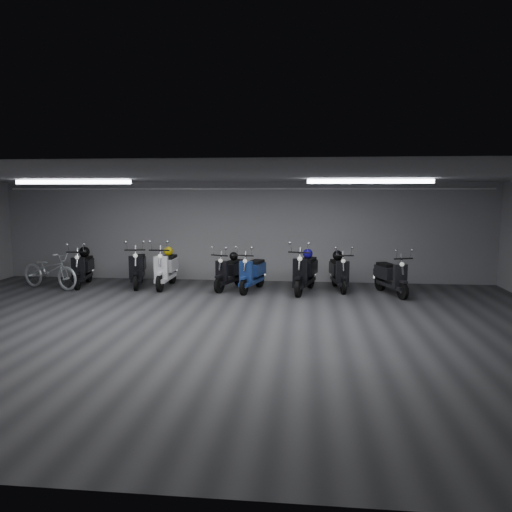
# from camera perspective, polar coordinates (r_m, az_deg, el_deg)

# --- Properties ---
(floor) EXTENTS (14.00, 10.00, 0.01)m
(floor) POSITION_cam_1_polar(r_m,az_deg,el_deg) (9.25, -5.56, -8.49)
(floor) COLOR #333335
(floor) RESTS_ON ground
(ceiling) EXTENTS (14.00, 10.00, 0.01)m
(ceiling) POSITION_cam_1_polar(r_m,az_deg,el_deg) (8.89, -5.79, 9.19)
(ceiling) COLOR slate
(ceiling) RESTS_ON ground
(back_wall) EXTENTS (14.00, 0.01, 2.80)m
(back_wall) POSITION_cam_1_polar(r_m,az_deg,el_deg) (13.88, -1.55, 2.82)
(back_wall) COLOR gray
(back_wall) RESTS_ON ground
(front_wall) EXTENTS (14.00, 0.01, 2.80)m
(front_wall) POSITION_cam_1_polar(r_m,az_deg,el_deg) (4.27, -19.30, -8.46)
(front_wall) COLOR gray
(front_wall) RESTS_ON ground
(fluor_strip_left) EXTENTS (2.40, 0.18, 0.08)m
(fluor_strip_left) POSITION_cam_1_polar(r_m,az_deg,el_deg) (10.82, -20.59, 8.11)
(fluor_strip_left) COLOR white
(fluor_strip_left) RESTS_ON ceiling
(fluor_strip_right) EXTENTS (2.40, 0.18, 0.08)m
(fluor_strip_right) POSITION_cam_1_polar(r_m,az_deg,el_deg) (9.79, 13.14, 8.50)
(fluor_strip_right) COLOR white
(fluor_strip_right) RESTS_ON ceiling
(conduit) EXTENTS (13.60, 0.05, 0.05)m
(conduit) POSITION_cam_1_polar(r_m,az_deg,el_deg) (13.75, -1.62, 7.87)
(conduit) COLOR white
(conduit) RESTS_ON back_wall
(scooter_0) EXTENTS (0.83, 1.73, 1.23)m
(scooter_0) POSITION_cam_1_polar(r_m,az_deg,el_deg) (13.94, -19.63, -0.84)
(scooter_0) COLOR black
(scooter_0) RESTS_ON floor
(scooter_1) EXTENTS (0.98, 1.85, 1.31)m
(scooter_1) POSITION_cam_1_polar(r_m,az_deg,el_deg) (13.47, -13.67, -0.72)
(scooter_1) COLOR black
(scooter_1) RESTS_ON floor
(scooter_2) EXTENTS (0.60, 1.78, 1.33)m
(scooter_2) POSITION_cam_1_polar(r_m,az_deg,el_deg) (13.15, -10.48, -0.79)
(scooter_2) COLOR white
(scooter_2) RESTS_ON floor
(scooter_3) EXTENTS (1.06, 1.68, 1.19)m
(scooter_3) POSITION_cam_1_polar(r_m,az_deg,el_deg) (12.70, -3.11, -1.28)
(scooter_3) COLOR black
(scooter_3) RESTS_ON floor
(scooter_4) EXTENTS (0.97, 1.73, 1.23)m
(scooter_4) POSITION_cam_1_polar(r_m,az_deg,el_deg) (12.46, -0.45, -1.36)
(scooter_4) COLOR navy
(scooter_4) RESTS_ON floor
(scooter_7) EXTENTS (1.04, 1.92, 1.36)m
(scooter_7) POSITION_cam_1_polar(r_m,az_deg,el_deg) (12.35, 5.77, -1.17)
(scooter_7) COLOR black
(scooter_7) RESTS_ON floor
(scooter_8) EXTENTS (0.76, 1.68, 1.21)m
(scooter_8) POSITION_cam_1_polar(r_m,az_deg,el_deg) (12.77, 9.71, -1.29)
(scooter_8) COLOR black
(scooter_8) RESTS_ON floor
(scooter_9) EXTENTS (1.07, 1.72, 1.22)m
(scooter_9) POSITION_cam_1_polar(r_m,az_deg,el_deg) (12.45, 15.56, -1.67)
(scooter_9) COLOR black
(scooter_9) RESTS_ON floor
(bicycle) EXTENTS (1.96, 1.23, 1.20)m
(bicycle) POSITION_cam_1_polar(r_m,az_deg,el_deg) (13.89, -22.98, -1.10)
(bicycle) COLOR silver
(bicycle) RESTS_ON floor
(helmet_0) EXTENTS (0.29, 0.29, 0.29)m
(helmet_0) POSITION_cam_1_polar(r_m,az_deg,el_deg) (14.12, -19.44, 0.47)
(helmet_0) COLOR black
(helmet_0) RESTS_ON scooter_0
(helmet_1) EXTENTS (0.23, 0.23, 0.23)m
(helmet_1) POSITION_cam_1_polar(r_m,az_deg,el_deg) (12.86, -2.63, -0.02)
(helmet_1) COLOR black
(helmet_1) RESTS_ON scooter_3
(helmet_2) EXTENTS (0.27, 0.27, 0.27)m
(helmet_2) POSITION_cam_1_polar(r_m,az_deg,el_deg) (12.95, 9.53, 0.07)
(helmet_2) COLOR black
(helmet_2) RESTS_ON scooter_8
(helmet_3) EXTENTS (0.25, 0.25, 0.25)m
(helmet_3) POSITION_cam_1_polar(r_m,az_deg,el_deg) (13.35, -10.22, 0.56)
(helmet_3) COLOR yellow
(helmet_3) RESTS_ON scooter_2
(helmet_4) EXTENTS (0.25, 0.25, 0.25)m
(helmet_4) POSITION_cam_1_polar(r_m,az_deg,el_deg) (12.55, 6.07, 0.28)
(helmet_4) COLOR #170C89
(helmet_4) RESTS_ON scooter_7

